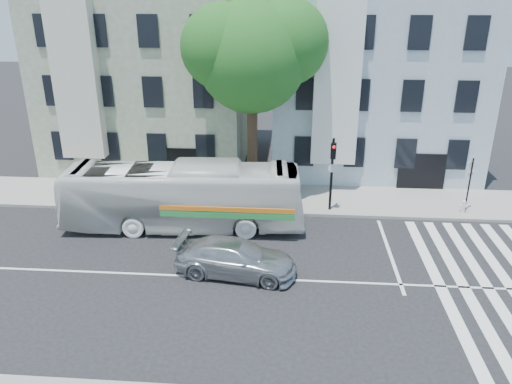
# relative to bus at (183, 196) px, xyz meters

# --- Properties ---
(ground) EXTENTS (120.00, 120.00, 0.00)m
(ground) POSITION_rel_bus_xyz_m (2.93, -4.42, -1.58)
(ground) COLOR black
(ground) RESTS_ON ground
(sidewalk_far) EXTENTS (80.00, 4.00, 0.15)m
(sidewalk_far) POSITION_rel_bus_xyz_m (2.93, 3.58, -1.51)
(sidewalk_far) COLOR gray
(sidewalk_far) RESTS_ON ground
(building_left) EXTENTS (12.00, 10.00, 11.00)m
(building_left) POSITION_rel_bus_xyz_m (-4.07, 10.58, 3.92)
(building_left) COLOR gray
(building_left) RESTS_ON ground
(building_right) EXTENTS (12.00, 10.00, 11.00)m
(building_right) POSITION_rel_bus_xyz_m (9.93, 10.58, 3.92)
(building_right) COLOR #A5B4C4
(building_right) RESTS_ON ground
(street_tree) EXTENTS (7.30, 5.90, 11.10)m
(street_tree) POSITION_rel_bus_xyz_m (2.99, 4.31, 6.25)
(street_tree) COLOR #2D2116
(street_tree) RESTS_ON ground
(bus) EXTENTS (3.30, 11.48, 3.16)m
(bus) POSITION_rel_bus_xyz_m (0.00, 0.00, 0.00)
(bus) COLOR silver
(bus) RESTS_ON ground
(sedan) EXTENTS (2.63, 5.10, 1.41)m
(sedan) POSITION_rel_bus_xyz_m (2.94, -4.08, -0.87)
(sedan) COLOR #B4B7BC
(sedan) RESTS_ON ground
(hedge) EXTENTS (8.53, 2.10, 0.70)m
(hedge) POSITION_rel_bus_xyz_m (0.17, 2.38, -1.08)
(hedge) COLOR #2C5D1E
(hedge) RESTS_ON sidewalk_far
(traffic_signal) EXTENTS (0.41, 0.52, 3.93)m
(traffic_signal) POSITION_rel_bus_xyz_m (7.07, 2.13, 0.96)
(traffic_signal) COLOR black
(traffic_signal) RESTS_ON ground
(fire_hydrant) EXTENTS (0.38, 0.22, 0.67)m
(fire_hydrant) POSITION_rel_bus_xyz_m (13.77, 2.36, -1.09)
(fire_hydrant) COLOR silver
(fire_hydrant) RESTS_ON sidewalk_far
(far_sign_pole) EXTENTS (0.48, 0.26, 2.83)m
(far_sign_pole) POSITION_rel_bus_xyz_m (13.94, 2.58, 0.34)
(far_sign_pole) COLOR black
(far_sign_pole) RESTS_ON sidewalk_far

